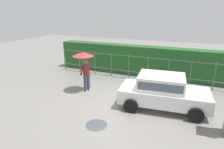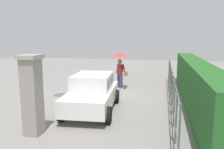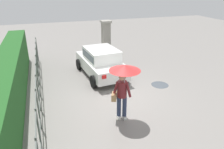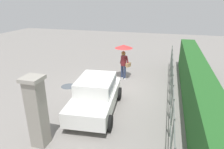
{
  "view_description": "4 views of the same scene",
  "coord_description": "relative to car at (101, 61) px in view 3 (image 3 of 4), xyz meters",
  "views": [
    {
      "loc": [
        3.15,
        -7.67,
        4.05
      ],
      "look_at": [
        -0.15,
        0.09,
        1.24
      ],
      "focal_mm": 30.83,
      "sensor_mm": 36.0,
      "label": 1
    },
    {
      "loc": [
        10.32,
        2.88,
        2.87
      ],
      "look_at": [
        0.26,
        0.52,
        1.18
      ],
      "focal_mm": 35.08,
      "sensor_mm": 36.0,
      "label": 2
    },
    {
      "loc": [
        -7.92,
        2.88,
        4.49
      ],
      "look_at": [
        -0.12,
        0.33,
        1.0
      ],
      "focal_mm": 34.5,
      "sensor_mm": 36.0,
      "label": 3
    },
    {
      "loc": [
        9.38,
        2.88,
        4.57
      ],
      "look_at": [
        0.52,
        0.43,
        1.09
      ],
      "focal_mm": 32.04,
      "sensor_mm": 36.0,
      "label": 4
    }
  ],
  "objects": [
    {
      "name": "fence_section",
      "position": [
        -1.96,
        3.12,
        0.02
      ],
      "size": [
        10.76,
        0.05,
        1.5
      ],
      "color": "#59605B",
      "rests_on": "ground"
    },
    {
      "name": "car",
      "position": [
        0.0,
        0.0,
        0.0
      ],
      "size": [
        3.86,
        2.15,
        1.48
      ],
      "rotation": [
        0.0,
        0.0,
        0.1
      ],
      "color": "white",
      "rests_on": "ground"
    },
    {
      "name": "hedge_row",
      "position": [
        -1.96,
        4.13,
        0.15
      ],
      "size": [
        11.71,
        0.9,
        1.9
      ],
      "primitive_type": "cube",
      "color": "#235B23",
      "rests_on": "ground"
    },
    {
      "name": "puddle_near",
      "position": [
        -1.99,
        -2.36,
        -0.8
      ],
      "size": [
        0.82,
        0.82,
        0.0
      ],
      "primitive_type": "cylinder",
      "color": "#4C545B",
      "rests_on": "ground"
    },
    {
      "name": "pedestrian",
      "position": [
        -4.02,
        0.33,
        0.76
      ],
      "size": [
        1.06,
        1.06,
        2.08
      ],
      "rotation": [
        0.0,
        0.0,
        2.71
      ],
      "color": "#2D3856",
      "rests_on": "ground"
    },
    {
      "name": "gate_pillar",
      "position": [
        2.55,
        -1.04,
        0.44
      ],
      "size": [
        0.6,
        0.6,
        2.42
      ],
      "color": "gray",
      "rests_on": "ground"
    },
    {
      "name": "ground_plane",
      "position": [
        -2.18,
        -0.17,
        -0.8
      ],
      "size": [
        40.0,
        40.0,
        0.0
      ],
      "primitive_type": "plane",
      "color": "gray"
    }
  ]
}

